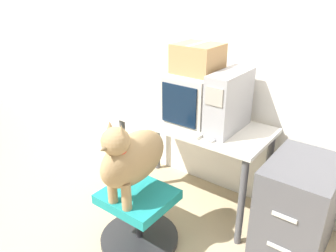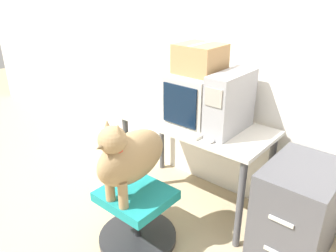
{
  "view_description": "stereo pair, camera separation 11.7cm",
  "coord_description": "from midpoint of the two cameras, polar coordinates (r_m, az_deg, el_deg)",
  "views": [
    {
      "loc": [
        1.28,
        -1.74,
        1.77
      ],
      "look_at": [
        -0.02,
        -0.03,
        0.81
      ],
      "focal_mm": 35.0,
      "sensor_mm": 36.0,
      "label": 1
    },
    {
      "loc": [
        1.37,
        -1.67,
        1.77
      ],
      "look_at": [
        -0.02,
        -0.03,
        0.81
      ],
      "focal_mm": 35.0,
      "sensor_mm": 36.0,
      "label": 2
    }
  ],
  "objects": [
    {
      "name": "cardboard_box",
      "position": [
        2.49,
        3.84,
        11.66
      ],
      "size": [
        0.33,
        0.3,
        0.22
      ],
      "color": "#A87F51",
      "rests_on": "crt_monitor"
    },
    {
      "name": "wall_back",
      "position": [
        2.73,
        7.73,
        13.9
      ],
      "size": [
        8.0,
        0.05,
        2.6
      ],
      "color": "white",
      "rests_on": "ground_plane"
    },
    {
      "name": "dog",
      "position": [
        2.14,
        -7.96,
        -5.4
      ],
      "size": [
        0.23,
        0.56,
        0.58
      ],
      "color": "#9E7F56",
      "rests_on": "office_chair"
    },
    {
      "name": "filing_cabinet",
      "position": [
        2.45,
        20.25,
        -13.27
      ],
      "size": [
        0.43,
        0.61,
        0.69
      ],
      "color": "#4C4C51",
      "rests_on": "ground_plane"
    },
    {
      "name": "desk",
      "position": [
        2.65,
        3.15,
        -1.39
      ],
      "size": [
        1.23,
        0.57,
        0.74
      ],
      "color": "silver",
      "rests_on": "ground_plane"
    },
    {
      "name": "crt_monitor",
      "position": [
        2.56,
        3.61,
        5.04
      ],
      "size": [
        0.36,
        0.48,
        0.39
      ],
      "color": "#B7B2A8",
      "rests_on": "desk"
    },
    {
      "name": "office_chair",
      "position": [
        2.46,
        -6.54,
        -15.54
      ],
      "size": [
        0.57,
        0.57,
        0.42
      ],
      "color": "#262628",
      "rests_on": "ground_plane"
    },
    {
      "name": "ground_plane",
      "position": [
        2.79,
        -0.59,
        -15.34
      ],
      "size": [
        12.0,
        12.0,
        0.0
      ],
      "primitive_type": "plane",
      "color": "tan"
    },
    {
      "name": "pc_tower",
      "position": [
        2.41,
        9.23,
        4.22
      ],
      "size": [
        0.17,
        0.46,
        0.44
      ],
      "color": "#99999E",
      "rests_on": "desk"
    },
    {
      "name": "keyboard",
      "position": [
        2.46,
        0.05,
        -0.22
      ],
      "size": [
        0.47,
        0.15,
        0.03
      ],
      "color": "beige",
      "rests_on": "desk"
    },
    {
      "name": "computer_mouse",
      "position": [
        2.28,
        5.94,
        -2.36
      ],
      "size": [
        0.07,
        0.04,
        0.03
      ],
      "color": "silver",
      "rests_on": "desk"
    }
  ]
}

